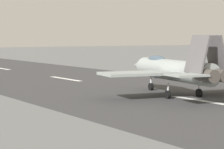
{
  "coord_description": "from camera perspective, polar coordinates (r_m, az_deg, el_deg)",
  "views": [
    {
      "loc": [
        -29.93,
        28.61,
        5.54
      ],
      "look_at": [
        5.07,
        5.94,
        2.2
      ],
      "focal_mm": 76.79,
      "sensor_mm": 36.0,
      "label": 1
    }
  ],
  "objects": [
    {
      "name": "ground_plane",
      "position": [
        41.77,
        10.7,
        -3.12
      ],
      "size": [
        400.0,
        400.0,
        0.0
      ],
      "primitive_type": "plane",
      "color": "slate"
    },
    {
      "name": "crew_person",
      "position": [
        63.09,
        5.26,
        0.27
      ],
      "size": [
        0.49,
        0.58,
        1.64
      ],
      "color": "#1E2338",
      "rests_on": "ground"
    },
    {
      "name": "runway_strip",
      "position": [
        41.76,
        10.72,
        -3.11
      ],
      "size": [
        240.0,
        26.0,
        0.02
      ],
      "color": "#373738",
      "rests_on": "ground"
    },
    {
      "name": "marker_cone_mid",
      "position": [
        57.08,
        12.29,
        -0.82
      ],
      "size": [
        0.44,
        0.44,
        0.55
      ],
      "primitive_type": "cone",
      "color": "orange",
      "rests_on": "ground"
    },
    {
      "name": "fighter_jet",
      "position": [
        44.9,
        7.37,
        0.59
      ],
      "size": [
        17.1,
        15.23,
        5.65
      ],
      "color": "#919A97",
      "rests_on": "ground"
    }
  ]
}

